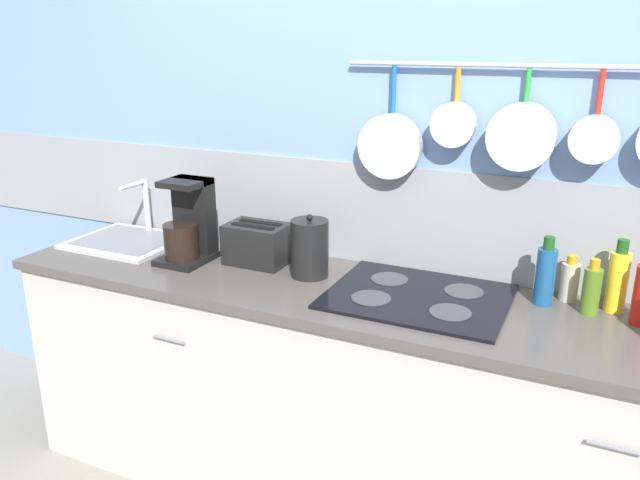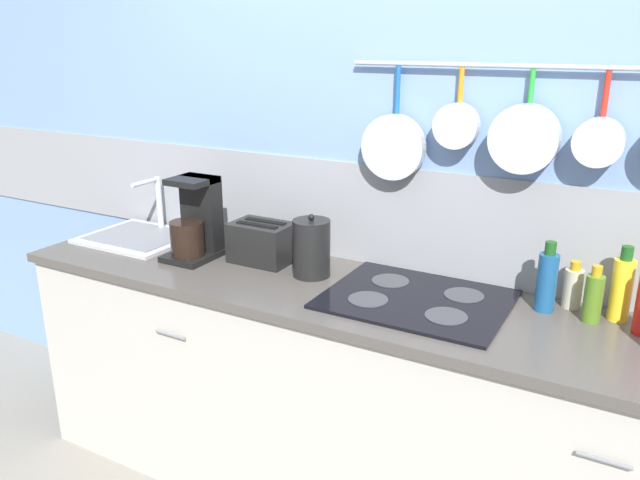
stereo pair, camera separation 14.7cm
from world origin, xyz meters
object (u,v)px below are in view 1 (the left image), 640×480
Objects in this scene: toaster at (257,244)px; kettle at (310,248)px; coffee_maker at (189,227)px; bottle_cooking_wine at (591,290)px; bottle_dish_soap at (570,281)px; bottle_olive_oil at (618,280)px; bottle_sesame_oil at (545,275)px.

kettle is at bearing -8.53° from toaster.
toaster is at bearing 16.27° from coffee_maker.
kettle is at bearing -175.16° from bottle_cooking_wine.
coffee_maker is at bearing -163.73° from toaster.
coffee_maker is 0.53m from kettle.
bottle_olive_oil is (0.15, -0.03, 0.04)m from bottle_dish_soap.
bottle_cooking_wine is 0.10m from bottle_olive_oil.
toaster is 1.37× the size of bottle_cooking_wine.
toaster is at bearing -173.55° from bottle_dish_soap.
bottle_sesame_oil is 1.47× the size of bottle_dish_soap.
coffee_maker is 1.60m from bottle_olive_oil.
bottle_sesame_oil reaches higher than bottle_cooking_wine.
bottle_cooking_wine is at bearing -6.32° from bottle_sesame_oil.
bottle_dish_soap is at bearing 6.45° from toaster.
toaster is 1.24m from bottle_cooking_wine.
kettle is 0.98× the size of bottle_olive_oil.
kettle reaches higher than toaster.
bottle_sesame_oil is 0.23m from bottle_olive_oil.
coffee_maker is at bearing -175.48° from kettle.
kettle reaches higher than bottle_dish_soap.
bottle_dish_soap is at bearing 10.52° from kettle.
coffee_maker is at bearing -175.28° from bottle_cooking_wine.
bottle_olive_oil reaches higher than kettle.
bottle_olive_oil is (0.22, 0.04, 0.00)m from bottle_sesame_oil.
kettle is 0.85m from bottle_sesame_oil.
bottle_cooking_wine is at bearing 4.72° from coffee_maker.
toaster is at bearing -177.90° from bottle_cooking_wine.
bottle_cooking_wine is at bearing -50.24° from bottle_dish_soap.
kettle reaches higher than bottle_sesame_oil.
coffee_maker is 1.52m from bottle_cooking_wine.
coffee_maker is 0.29m from toaster.
bottle_dish_soap is (0.08, 0.07, -0.03)m from bottle_sesame_oil.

